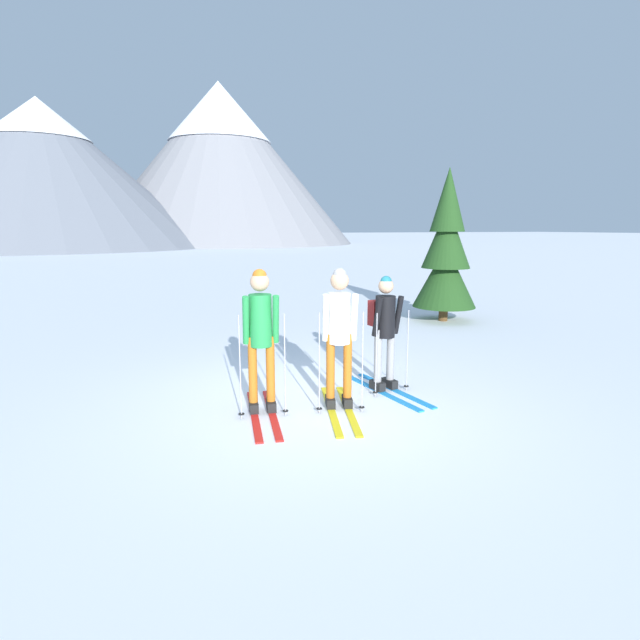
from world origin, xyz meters
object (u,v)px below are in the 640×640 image
skier_in_white (339,330)px  pine_tree_near (446,252)px  skier_in_green (261,335)px  skier_in_black (384,327)px

skier_in_white → pine_tree_near: (4.82, 4.64, 0.68)m
skier_in_green → pine_tree_near: (5.78, 4.46, 0.70)m
skier_in_green → pine_tree_near: pine_tree_near is taller
skier_in_green → skier_in_white: skier_in_green is taller
skier_in_green → skier_in_white: 0.99m
skier_in_green → skier_in_black: 1.86m
skier_in_green → skier_in_black: bearing=7.7°
skier_in_green → pine_tree_near: bearing=37.6°
skier_in_green → pine_tree_near: size_ratio=0.49×
skier_in_white → skier_in_green: bearing=169.4°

